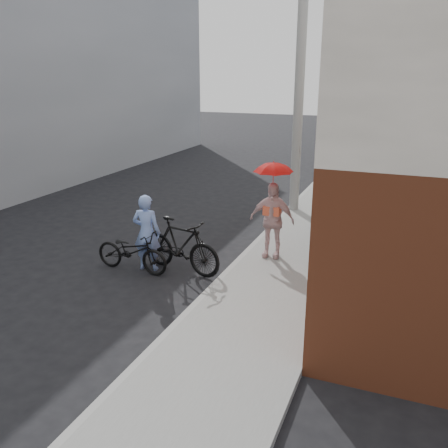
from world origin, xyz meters
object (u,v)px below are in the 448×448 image
Objects in this scene: planter at (334,252)px; officer at (147,233)px; utility_pole at (299,95)px; bike_right at (181,245)px; bike_left at (132,251)px; kimono_woman at (272,220)px.

officer is at bearing -151.83° from planter.
utility_pole is 6.16m from bike_right.
officer reaches higher than bike_left.
kimono_woman is at bearing -157.27° from officer.
planter is at bearing -160.67° from officer.
officer is 4.63× the size of planter.
kimono_woman reaches higher than planter.
officer is 0.79m from bike_right.
bike_right reaches higher than planter.
utility_pole is 4.08× the size of kimono_woman.
planter is (2.97, 1.82, -0.38)m from bike_right.
officer is at bearing -48.04° from bike_left.
bike_right is 5.46× the size of planter.
bike_left is at bearing 30.69° from officer.
bike_left is 1.07m from bike_right.
planter is at bearing -62.75° from utility_pole.
bike_right is (-1.17, -5.30, -2.90)m from utility_pole.
officer is (-1.90, -5.46, -2.66)m from utility_pole.
utility_pole is at bearing -1.83° from bike_right.
utility_pole is 4.03× the size of bike_left.
utility_pole is 5.11m from planter.
utility_pole reaches higher than officer.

